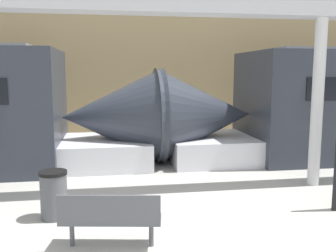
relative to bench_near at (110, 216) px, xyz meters
name	(u,v)px	position (x,y,z in m)	size (l,w,h in m)	color
station_wall	(138,73)	(1.12, 9.03, 2.02)	(56.00, 0.20, 5.00)	tan
bench_near	(110,216)	(0.00, 0.00, 0.00)	(1.50, 0.68, 0.83)	#4C4F54
trash_bin	(54,195)	(-0.96, 1.30, -0.06)	(0.48, 0.48, 0.84)	#4C4F54
support_column_near	(317,104)	(4.54, 2.41, 1.35)	(0.26, 0.26, 3.66)	silver
canopy_beam	(323,11)	(4.54, 2.41, 3.32)	(28.00, 0.60, 0.28)	#B7B7BC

